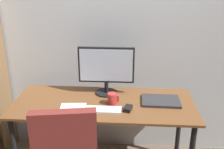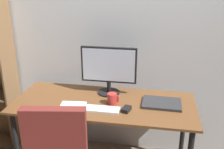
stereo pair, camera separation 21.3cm
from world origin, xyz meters
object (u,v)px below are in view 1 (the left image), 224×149
at_px(coffee_mug, 112,99).
at_px(desk, 104,112).
at_px(keyboard, 103,110).
at_px(monitor, 106,68).
at_px(mouse, 128,108).
at_px(laptop, 161,101).

bearing_deg(coffee_mug, desk, 160.86).
xyz_separation_m(desk, keyboard, (0.01, -0.15, 0.10)).
distance_m(monitor, coffee_mug, 0.30).
height_order(monitor, coffee_mug, monitor).
bearing_deg(keyboard, coffee_mug, 63.32).
bearing_deg(mouse, desk, 162.96).
bearing_deg(monitor, coffee_mug, -72.06).
xyz_separation_m(desk, coffee_mug, (0.08, -0.03, 0.14)).
bearing_deg(desk, laptop, 4.35).
relative_size(desk, mouse, 16.09).
xyz_separation_m(monitor, keyboard, (0.00, -0.34, -0.24)).
relative_size(desk, laptop, 4.83).
relative_size(monitor, laptop, 1.55).
height_order(desk, mouse, mouse).
bearing_deg(monitor, desk, -92.48).
xyz_separation_m(desk, monitor, (0.01, 0.18, 0.34)).
distance_m(keyboard, laptop, 0.51).
xyz_separation_m(mouse, laptop, (0.28, 0.17, -0.01)).
height_order(mouse, laptop, mouse).
bearing_deg(coffee_mug, monitor, 107.94).
bearing_deg(desk, mouse, -31.69).
relative_size(mouse, coffee_mug, 1.00).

